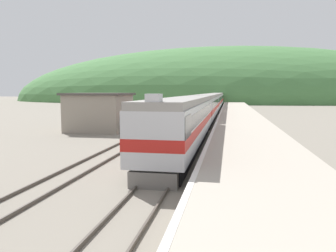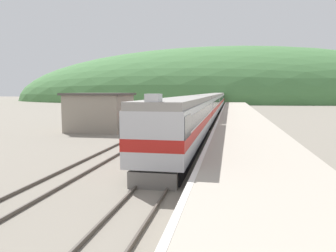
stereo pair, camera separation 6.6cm
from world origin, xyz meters
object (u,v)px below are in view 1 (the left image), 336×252
(express_train_lead_car, at_px, (184,121))
(carriage_fourth, at_px, (217,99))
(carriage_second, at_px, (206,107))
(carriage_third, at_px, (213,102))

(express_train_lead_car, height_order, carriage_fourth, express_train_lead_car)
(carriage_second, distance_m, carriage_third, 23.44)
(carriage_third, bearing_deg, express_train_lead_car, -90.00)
(express_train_lead_car, distance_m, carriage_fourth, 69.82)
(carriage_third, distance_m, carriage_fourth, 23.44)
(carriage_fourth, bearing_deg, carriage_third, -90.00)
(carriage_third, bearing_deg, carriage_fourth, 90.00)
(carriage_third, height_order, carriage_fourth, same)
(express_train_lead_car, relative_size, carriage_third, 0.94)
(carriage_second, bearing_deg, carriage_fourth, 90.00)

